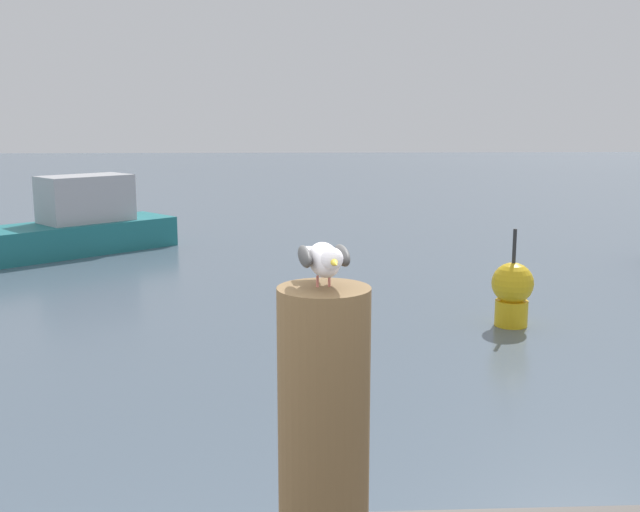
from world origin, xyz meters
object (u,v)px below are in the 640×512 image
(mooring_post, at_px, (324,445))
(seagull, at_px, (324,259))
(boat_teal, at_px, (25,235))
(channel_buoy, at_px, (512,291))

(mooring_post, distance_m, seagull, 0.59)
(mooring_post, bearing_deg, boat_teal, 112.75)
(mooring_post, height_order, seagull, seagull)
(mooring_post, bearing_deg, seagull, -83.23)
(channel_buoy, bearing_deg, boat_teal, 147.47)
(mooring_post, distance_m, channel_buoy, 8.05)
(mooring_post, xyz_separation_m, boat_teal, (-5.30, 12.64, -1.26))
(mooring_post, xyz_separation_m, seagull, (0.00, -0.01, 0.59))
(seagull, distance_m, channel_buoy, 8.17)
(seagull, xyz_separation_m, boat_teal, (-5.30, 12.65, -1.85))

